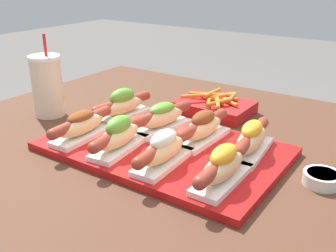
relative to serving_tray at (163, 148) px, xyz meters
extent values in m
cube|color=#B71414|center=(0.00, 0.00, 0.00)|extent=(0.54, 0.34, 0.02)
cube|color=white|center=(-0.18, -0.08, 0.02)|extent=(0.07, 0.16, 0.01)
ellipsoid|color=#E5C184|center=(-0.18, -0.08, 0.04)|extent=(0.05, 0.14, 0.04)
cylinder|color=maroon|center=(-0.18, -0.08, 0.05)|extent=(0.03, 0.18, 0.03)
sphere|color=maroon|center=(-0.18, -0.17, 0.05)|extent=(0.03, 0.03, 0.03)
sphere|color=maroon|center=(-0.19, 0.01, 0.05)|extent=(0.03, 0.03, 0.03)
ellipsoid|color=brown|center=(-0.18, -0.08, 0.06)|extent=(0.04, 0.08, 0.02)
cube|color=white|center=(-0.07, -0.08, 0.02)|extent=(0.08, 0.17, 0.01)
ellipsoid|color=#E5C184|center=(-0.07, -0.08, 0.04)|extent=(0.06, 0.15, 0.04)
cylinder|color=maroon|center=(-0.07, -0.08, 0.05)|extent=(0.05, 0.18, 0.03)
sphere|color=maroon|center=(-0.06, -0.16, 0.05)|extent=(0.03, 0.03, 0.03)
sphere|color=maroon|center=(-0.08, 0.01, 0.05)|extent=(0.03, 0.03, 0.03)
ellipsoid|color=#5B992D|center=(-0.07, -0.08, 0.07)|extent=(0.05, 0.08, 0.04)
cube|color=white|center=(0.06, -0.08, 0.02)|extent=(0.07, 0.17, 0.01)
ellipsoid|color=#E5C184|center=(0.06, -0.08, 0.04)|extent=(0.05, 0.15, 0.04)
cylinder|color=maroon|center=(0.06, -0.08, 0.05)|extent=(0.03, 0.18, 0.03)
sphere|color=maroon|center=(0.06, -0.17, 0.05)|extent=(0.03, 0.03, 0.03)
sphere|color=maroon|center=(0.05, 0.01, 0.05)|extent=(0.03, 0.03, 0.03)
ellipsoid|color=silver|center=(0.06, -0.08, 0.07)|extent=(0.04, 0.08, 0.03)
cube|color=white|center=(0.19, -0.07, 0.02)|extent=(0.06, 0.16, 0.01)
ellipsoid|color=#E5C184|center=(0.19, -0.07, 0.04)|extent=(0.05, 0.14, 0.04)
cylinder|color=maroon|center=(0.19, -0.07, 0.05)|extent=(0.03, 0.18, 0.03)
sphere|color=maroon|center=(0.19, -0.16, 0.05)|extent=(0.03, 0.03, 0.03)
sphere|color=maroon|center=(0.19, 0.02, 0.05)|extent=(0.03, 0.03, 0.03)
ellipsoid|color=gold|center=(0.19, -0.07, 0.07)|extent=(0.04, 0.08, 0.04)
cube|color=white|center=(-0.19, 0.08, 0.02)|extent=(0.08, 0.17, 0.01)
ellipsoid|color=#E5C184|center=(-0.19, 0.08, 0.04)|extent=(0.07, 0.15, 0.04)
cylinder|color=maroon|center=(-0.19, 0.08, 0.05)|extent=(0.05, 0.18, 0.03)
sphere|color=maroon|center=(-0.20, -0.01, 0.05)|extent=(0.03, 0.03, 0.03)
sphere|color=maroon|center=(-0.18, 0.17, 0.05)|extent=(0.03, 0.03, 0.03)
ellipsoid|color=#5B992D|center=(-0.19, 0.08, 0.07)|extent=(0.05, 0.08, 0.04)
cube|color=white|center=(-0.06, 0.07, 0.02)|extent=(0.09, 0.17, 0.01)
ellipsoid|color=#E5C184|center=(-0.06, 0.07, 0.04)|extent=(0.07, 0.15, 0.04)
cylinder|color=maroon|center=(-0.06, 0.07, 0.05)|extent=(0.06, 0.18, 0.03)
sphere|color=maroon|center=(-0.07, -0.01, 0.05)|extent=(0.03, 0.03, 0.03)
sphere|color=maroon|center=(-0.04, 0.16, 0.05)|extent=(0.03, 0.03, 0.03)
ellipsoid|color=#5B992D|center=(-0.06, 0.07, 0.06)|extent=(0.05, 0.08, 0.03)
cube|color=white|center=(0.06, 0.07, 0.02)|extent=(0.07, 0.16, 0.01)
ellipsoid|color=#E5C184|center=(0.06, 0.07, 0.04)|extent=(0.05, 0.14, 0.04)
cylinder|color=maroon|center=(0.06, 0.07, 0.05)|extent=(0.03, 0.18, 0.03)
sphere|color=maroon|center=(0.06, -0.02, 0.05)|extent=(0.03, 0.03, 0.03)
sphere|color=maroon|center=(0.07, 0.16, 0.05)|extent=(0.03, 0.03, 0.03)
ellipsoid|color=brown|center=(0.06, 0.07, 0.07)|extent=(0.04, 0.08, 0.03)
cube|color=white|center=(0.18, 0.07, 0.02)|extent=(0.08, 0.17, 0.01)
ellipsoid|color=#E5C184|center=(0.18, 0.07, 0.04)|extent=(0.06, 0.15, 0.04)
cylinder|color=maroon|center=(0.18, 0.07, 0.05)|extent=(0.05, 0.18, 0.03)
sphere|color=maroon|center=(0.19, -0.02, 0.05)|extent=(0.03, 0.03, 0.03)
sphere|color=maroon|center=(0.17, 0.16, 0.05)|extent=(0.03, 0.03, 0.03)
ellipsoid|color=gold|center=(0.18, 0.07, 0.07)|extent=(0.05, 0.08, 0.03)
cylinder|color=silver|center=(0.34, 0.06, 0.00)|extent=(0.07, 0.07, 0.03)
cylinder|color=beige|center=(0.34, 0.06, 0.01)|extent=(0.06, 0.06, 0.01)
cylinder|color=beige|center=(-0.41, 0.02, 0.07)|extent=(0.08, 0.08, 0.16)
cylinder|color=white|center=(-0.41, 0.02, 0.16)|extent=(0.09, 0.09, 0.01)
cylinder|color=red|center=(-0.40, 0.02, 0.19)|extent=(0.01, 0.01, 0.06)
cube|color=#B21919|center=(-0.03, 0.30, 0.01)|extent=(0.21, 0.15, 0.03)
cylinder|color=orange|center=(-0.03, 0.26, 0.03)|extent=(0.05, 0.08, 0.01)
cylinder|color=orange|center=(0.01, 0.26, 0.04)|extent=(0.05, 0.08, 0.01)
cylinder|color=orange|center=(-0.02, 0.33, 0.04)|extent=(0.08, 0.05, 0.01)
cylinder|color=orange|center=(-0.07, 0.30, 0.04)|extent=(0.07, 0.04, 0.01)
cylinder|color=orange|center=(-0.01, 0.32, 0.04)|extent=(0.04, 0.07, 0.01)
cylinder|color=orange|center=(0.01, 0.33, 0.04)|extent=(0.03, 0.07, 0.01)
cylinder|color=orange|center=(0.00, 0.32, 0.03)|extent=(0.06, 0.05, 0.01)
cylinder|color=orange|center=(-0.07, 0.26, 0.04)|extent=(0.06, 0.07, 0.01)
cylinder|color=orange|center=(-0.06, 0.30, 0.03)|extent=(0.06, 0.05, 0.01)
cylinder|color=orange|center=(-0.05, 0.32, 0.04)|extent=(0.02, 0.09, 0.01)
cylinder|color=orange|center=(0.01, 0.26, 0.04)|extent=(0.04, 0.08, 0.01)
cylinder|color=orange|center=(0.02, 0.30, 0.03)|extent=(0.06, 0.04, 0.01)
cylinder|color=orange|center=(-0.02, 0.29, 0.03)|extent=(0.07, 0.04, 0.01)
camera|label=1|loc=(0.47, -0.67, 0.39)|focal=42.00mm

